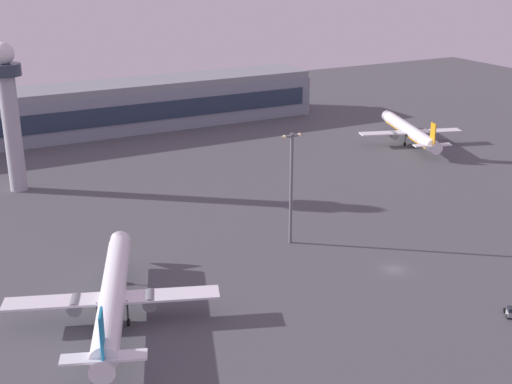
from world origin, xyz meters
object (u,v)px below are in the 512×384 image
at_px(pushback_tug, 512,312).
at_px(airplane_far_stand, 113,296).
at_px(airplane_mid_apron, 410,131).
at_px(apron_light_east, 291,181).
at_px(control_tower, 9,107).

bearing_deg(pushback_tug, airplane_far_stand, 4.88).
bearing_deg(airplane_mid_apron, apron_light_east, -127.72).
bearing_deg(airplane_far_stand, pushback_tug, -6.88).
relative_size(control_tower, airplane_far_stand, 0.85).
relative_size(pushback_tug, apron_light_east, 0.15).
bearing_deg(airplane_far_stand, airplane_mid_apron, 49.10).
height_order(control_tower, pushback_tug, control_tower).
distance_m(airplane_far_stand, airplane_mid_apron, 134.55).
distance_m(airplane_far_stand, apron_light_east, 46.57).
bearing_deg(airplane_mid_apron, control_tower, -167.80).
bearing_deg(airplane_mid_apron, airplane_far_stand, -133.09).
relative_size(airplane_far_stand, airplane_mid_apron, 1.07).
xyz_separation_m(airplane_far_stand, airplane_mid_apron, (117.82, 64.97, -0.32)).
xyz_separation_m(pushback_tug, apron_light_east, (-17.70, 45.47, 12.98)).
distance_m(control_tower, airplane_far_stand, 79.33).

